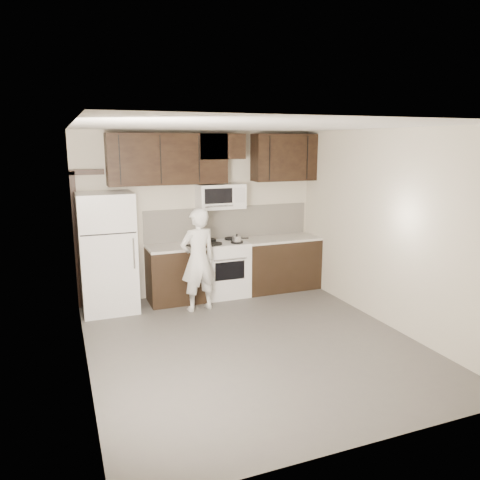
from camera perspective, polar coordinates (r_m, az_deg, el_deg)
floor at (r=6.13m, az=1.49°, el=-12.42°), size 4.50×4.50×0.00m
back_wall at (r=7.79m, az=-4.91°, el=3.20°), size 4.00×0.00×4.00m
ceiling at (r=5.59m, az=1.64°, el=13.72°), size 4.50×4.50×0.00m
counter_run at (r=7.88m, az=0.06°, el=-3.31°), size 2.95×0.64×0.91m
stove at (r=7.78m, az=-2.02°, el=-3.48°), size 0.76×0.66×0.94m
backsplash at (r=7.96m, az=-1.41°, el=2.18°), size 2.90×0.02×0.54m
upper_cabinets at (r=7.60m, az=-3.13°, el=10.07°), size 3.48×0.35×0.78m
microwave at (r=7.66m, az=-2.38°, el=5.35°), size 0.76×0.42×0.40m
refrigerator at (r=7.24m, az=-15.85°, el=-1.51°), size 0.80×0.76×1.80m
door_trim at (r=7.46m, az=-19.08°, el=1.41°), size 0.50×0.08×2.12m
saucepan at (r=7.58m, az=-0.37°, el=0.09°), size 0.26×0.15×0.15m
baking_tray at (r=7.41m, az=-4.61°, el=-0.63°), size 0.48×0.41×0.02m
pizza at (r=7.40m, az=-4.61°, el=-0.48°), size 0.34×0.34×0.02m
person at (r=7.05m, az=-5.12°, el=-2.41°), size 0.63×0.47×1.57m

